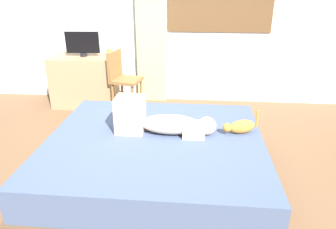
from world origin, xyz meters
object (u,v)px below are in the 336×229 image
at_px(desk, 85,81).
at_px(chair_by_desk, 122,76).
at_px(cat, 240,127).
at_px(person_lying, 160,121).
at_px(bed, 155,158).
at_px(cup, 109,52).
at_px(tv_monitor, 83,44).

distance_m(desk, chair_by_desk, 0.65).
bearing_deg(cat, person_lying, -176.53).
xyz_separation_m(bed, cup, (-0.94, 2.02, 0.57)).
distance_m(bed, cat, 0.85).
bearing_deg(chair_by_desk, bed, -67.41).
bearing_deg(tv_monitor, cup, 28.11).
bearing_deg(desk, person_lying, -52.20).
relative_size(bed, tv_monitor, 4.20).
bearing_deg(tv_monitor, chair_by_desk, -17.82).
distance_m(desk, cup, 0.57).
relative_size(cat, desk, 0.38).
relative_size(desk, tv_monitor, 1.87).
relative_size(cat, tv_monitor, 0.71).
distance_m(desk, tv_monitor, 0.55).
bearing_deg(bed, desk, 125.21).
xyz_separation_m(person_lying, tv_monitor, (-1.31, 1.72, 0.38)).
relative_size(person_lying, cup, 11.81).
distance_m(person_lying, desk, 2.18).
bearing_deg(desk, cat, -38.76).
height_order(desk, tv_monitor, tv_monitor).
bearing_deg(person_lying, tv_monitor, 127.32).
relative_size(cat, chair_by_desk, 0.40).
bearing_deg(bed, tv_monitor, 124.73).
relative_size(cat, cup, 4.31).
distance_m(tv_monitor, cup, 0.40).
xyz_separation_m(cup, chair_by_desk, (0.25, -0.37, -0.27)).
bearing_deg(bed, chair_by_desk, 112.59).
relative_size(desk, chair_by_desk, 1.05).
bearing_deg(desk, tv_monitor, 0.00).
bearing_deg(chair_by_desk, tv_monitor, 162.18).
xyz_separation_m(cat, cup, (-1.72, 1.85, 0.28)).
bearing_deg(tv_monitor, cat, -39.07).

